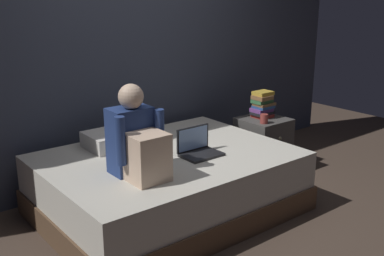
% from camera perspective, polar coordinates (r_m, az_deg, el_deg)
% --- Properties ---
extents(ground_plane, '(8.00, 8.00, 0.00)m').
position_cam_1_polar(ground_plane, '(3.86, 2.21, -10.83)').
color(ground_plane, '#47382D').
extents(wall_back, '(5.60, 0.10, 2.70)m').
position_cam_1_polar(wall_back, '(4.43, -7.97, 10.87)').
color(wall_back, '#383D4C').
rests_on(wall_back, ground_plane).
extents(bed, '(2.00, 1.50, 0.50)m').
position_cam_1_polar(bed, '(3.85, -2.96, -6.79)').
color(bed, brown).
rests_on(bed, ground_plane).
extents(nightstand, '(0.44, 0.46, 0.55)m').
position_cam_1_polar(nightstand, '(4.77, 8.70, -2.01)').
color(nightstand, '#474442').
rests_on(nightstand, ground_plane).
extents(person_sitting, '(0.39, 0.44, 0.66)m').
position_cam_1_polar(person_sitting, '(3.28, -6.79, -1.68)').
color(person_sitting, navy).
rests_on(person_sitting, bed).
extents(laptop, '(0.32, 0.23, 0.22)m').
position_cam_1_polar(laptop, '(3.73, 0.75, -2.49)').
color(laptop, black).
rests_on(laptop, bed).
extents(pillow, '(0.56, 0.36, 0.13)m').
position_cam_1_polar(pillow, '(4.01, -8.96, -1.19)').
color(pillow, silver).
rests_on(pillow, bed).
extents(book_stack, '(0.22, 0.17, 0.26)m').
position_cam_1_polar(book_stack, '(4.71, 8.69, 2.83)').
color(book_stack, '#9E2D28').
rests_on(book_stack, nightstand).
extents(mug, '(0.08, 0.08, 0.09)m').
position_cam_1_polar(mug, '(4.51, 8.86, 1.14)').
color(mug, '#933833').
rests_on(mug, nightstand).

